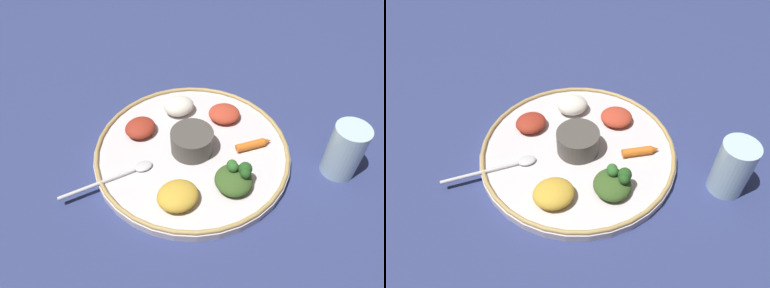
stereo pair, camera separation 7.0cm
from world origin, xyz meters
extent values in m
plane|color=navy|center=(0.00, 0.00, 0.00)|extent=(2.40, 2.40, 0.00)
cylinder|color=silver|center=(0.00, 0.00, 0.01)|extent=(0.38, 0.38, 0.02)
torus|color=tan|center=(0.00, 0.00, 0.02)|extent=(0.38, 0.38, 0.01)
cylinder|color=#4C4742|center=(0.00, 0.00, 0.04)|extent=(0.08, 0.08, 0.05)
cylinder|color=brown|center=(0.00, 0.00, 0.06)|extent=(0.07, 0.07, 0.01)
ellipsoid|color=silver|center=(-0.05, -0.09, 0.02)|extent=(0.04, 0.04, 0.01)
cylinder|color=silver|center=(-0.10, -0.16, 0.02)|extent=(0.08, 0.12, 0.01)
ellipsoid|color=#385623|center=(0.11, -0.04, 0.03)|extent=(0.09, 0.10, 0.03)
sphere|color=#2D6628|center=(0.10, -0.03, 0.05)|extent=(0.02, 0.02, 0.02)
sphere|color=#23511E|center=(0.12, -0.02, 0.05)|extent=(0.02, 0.02, 0.02)
sphere|color=#23511E|center=(0.12, -0.03, 0.05)|extent=(0.02, 0.02, 0.02)
sphere|color=#2D6628|center=(0.10, -0.02, 0.05)|extent=(0.02, 0.02, 0.02)
cylinder|color=orange|center=(0.10, 0.06, 0.03)|extent=(0.05, 0.05, 0.02)
cone|color=orange|center=(0.12, 0.09, 0.03)|extent=(0.02, 0.02, 0.01)
ellipsoid|color=silver|center=(-0.08, 0.08, 0.03)|extent=(0.08, 0.08, 0.03)
ellipsoid|color=maroon|center=(-0.11, -0.01, 0.03)|extent=(0.07, 0.07, 0.03)
ellipsoid|color=gold|center=(0.04, -0.12, 0.03)|extent=(0.09, 0.10, 0.03)
ellipsoid|color=#B73D28|center=(0.01, 0.11, 0.03)|extent=(0.09, 0.09, 0.03)
cylinder|color=silver|center=(0.25, 0.11, 0.05)|extent=(0.06, 0.06, 0.11)
cylinder|color=tan|center=(0.25, 0.11, 0.02)|extent=(0.06, 0.06, 0.03)
camera|label=1|loc=(0.25, -0.41, 0.54)|focal=34.00mm
camera|label=2|loc=(0.30, -0.37, 0.54)|focal=34.00mm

